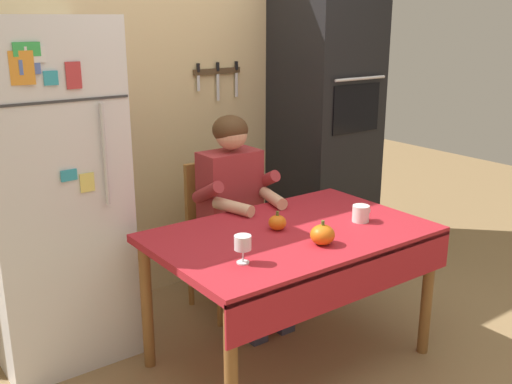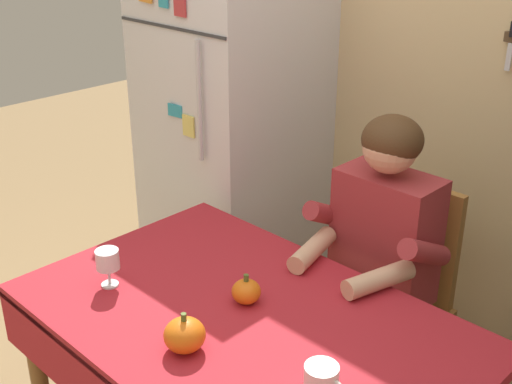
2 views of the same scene
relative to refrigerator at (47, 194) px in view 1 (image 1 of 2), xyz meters
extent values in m
plane|color=#93754C|center=(0.95, -0.96, -0.90)|extent=(10.00, 10.00, 0.00)
cube|color=#D1B784|center=(1.00, 0.39, 0.40)|extent=(3.70, 0.10, 2.60)
cube|color=#4C3823|center=(1.28, 0.33, 0.54)|extent=(0.36, 0.02, 0.04)
cube|color=silver|center=(1.13, 0.32, 0.47)|extent=(0.02, 0.01, 0.10)
cube|color=black|center=(1.13, 0.32, 0.57)|extent=(0.02, 0.01, 0.06)
cube|color=silver|center=(1.28, 0.32, 0.43)|extent=(0.02, 0.01, 0.18)
cube|color=black|center=(1.28, 0.32, 0.57)|extent=(0.02, 0.01, 0.06)
cube|color=silver|center=(1.43, 0.32, 0.44)|extent=(0.02, 0.01, 0.16)
cube|color=black|center=(1.43, 0.32, 0.57)|extent=(0.02, 0.01, 0.06)
cube|color=silver|center=(0.00, 0.00, 0.00)|extent=(0.68, 0.68, 1.80)
cylinder|color=silver|center=(0.19, -0.36, 0.25)|extent=(0.02, 0.02, 0.50)
cube|color=#333335|center=(0.00, -0.34, 0.52)|extent=(0.67, 0.01, 0.01)
cube|color=teal|center=(0.01, -0.35, 0.17)|extent=(0.08, 0.02, 0.05)
cube|color=#E5D666|center=(0.09, -0.35, 0.12)|extent=(0.07, 0.01, 0.09)
cube|color=green|center=(-0.12, -0.35, 0.75)|extent=(0.12, 0.01, 0.06)
cube|color=silver|center=(-0.09, -0.35, 0.73)|extent=(0.09, 0.01, 0.07)
cube|color=#B73338|center=(0.07, -0.35, 0.63)|extent=(0.07, 0.01, 0.12)
cube|color=#4C66B7|center=(-0.12, -0.35, 0.68)|extent=(0.09, 0.01, 0.06)
cube|color=orange|center=(-0.15, -0.35, 0.68)|extent=(0.10, 0.02, 0.15)
cube|color=teal|center=(-0.03, -0.35, 0.63)|extent=(0.06, 0.01, 0.06)
cube|color=black|center=(2.00, 0.04, 0.15)|extent=(0.60, 0.60, 2.10)
cube|color=black|center=(2.00, -0.26, 0.30)|extent=(0.42, 0.01, 0.32)
cylinder|color=silver|center=(2.00, -0.29, 0.50)|extent=(0.45, 0.02, 0.02)
cylinder|color=brown|center=(0.31, -1.25, -0.55)|extent=(0.06, 0.06, 0.70)
cylinder|color=brown|center=(0.31, -0.47, -0.55)|extent=(0.06, 0.06, 0.70)
cylinder|color=brown|center=(1.59, -1.25, -0.55)|extent=(0.06, 0.06, 0.70)
cylinder|color=brown|center=(1.59, -0.47, -0.55)|extent=(0.06, 0.06, 0.70)
cube|color=#A81E28|center=(0.95, -0.86, -0.18)|extent=(1.40, 0.90, 0.04)
cube|color=#A81E28|center=(0.95, -1.30, -0.28)|extent=(1.40, 0.01, 0.20)
cube|color=#9E6B33|center=(1.01, -0.17, -0.47)|extent=(0.40, 0.40, 0.04)
cube|color=#9E6B33|center=(1.01, 0.01, -0.21)|extent=(0.36, 0.04, 0.48)
cylinder|color=#9E6B33|center=(0.84, -0.34, -0.69)|extent=(0.04, 0.04, 0.41)
cylinder|color=#9E6B33|center=(0.84, 0.00, -0.69)|extent=(0.04, 0.04, 0.41)
cylinder|color=#9E6B33|center=(1.18, -0.34, -0.69)|extent=(0.04, 0.04, 0.41)
cylinder|color=#9E6B33|center=(1.18, 0.00, -0.69)|extent=(0.04, 0.04, 0.41)
cube|color=#38384C|center=(0.91, -0.55, -0.86)|extent=(0.10, 0.22, 0.08)
cube|color=#38384C|center=(1.11, -0.55, -0.86)|extent=(0.10, 0.22, 0.08)
cylinder|color=#38384C|center=(0.91, -0.49, -0.67)|extent=(0.09, 0.09, 0.38)
cylinder|color=#38384C|center=(1.11, -0.49, -0.67)|extent=(0.09, 0.09, 0.38)
cube|color=#38384C|center=(0.92, -0.33, -0.40)|extent=(0.12, 0.40, 0.11)
cube|color=#38384C|center=(1.10, -0.33, -0.40)|extent=(0.12, 0.40, 0.11)
cube|color=#9E2D33|center=(1.01, -0.21, -0.11)|extent=(0.36, 0.20, 0.48)
cylinder|color=#9E2D33|center=(0.81, -0.28, -0.07)|extent=(0.07, 0.26, 0.18)
cylinder|color=#9E2D33|center=(1.21, -0.28, -0.07)|extent=(0.07, 0.26, 0.18)
cylinder|color=#D8A884|center=(0.87, -0.45, -0.13)|extent=(0.13, 0.27, 0.07)
cylinder|color=#D8A884|center=(1.15, -0.45, -0.13)|extent=(0.13, 0.27, 0.07)
sphere|color=#D8A884|center=(1.01, -0.23, 0.24)|extent=(0.19, 0.19, 0.19)
ellipsoid|color=#472D19|center=(1.01, -0.22, 0.26)|extent=(0.21, 0.21, 0.17)
cylinder|color=white|center=(1.34, -0.97, -0.12)|extent=(0.09, 0.09, 0.09)
torus|color=white|center=(1.39, -0.97, -0.11)|extent=(0.05, 0.01, 0.05)
cylinder|color=white|center=(0.51, -1.05, -0.16)|extent=(0.06, 0.06, 0.01)
cylinder|color=white|center=(0.51, -1.05, -0.13)|extent=(0.01, 0.01, 0.06)
cylinder|color=white|center=(0.51, -1.05, -0.06)|extent=(0.08, 0.08, 0.07)
ellipsoid|color=orange|center=(0.90, -0.81, -0.12)|extent=(0.09, 0.09, 0.08)
cylinder|color=#4C6023|center=(0.90, -0.81, -0.07)|extent=(0.02, 0.02, 0.02)
ellipsoid|color=orange|center=(0.95, -1.09, -0.11)|extent=(0.12, 0.12, 0.10)
cylinder|color=#4C6023|center=(0.95, -1.09, -0.05)|extent=(0.02, 0.02, 0.02)
camera|label=1|loc=(-0.88, -3.04, 0.89)|focal=41.53mm
camera|label=2|loc=(2.16, -2.04, 1.01)|focal=46.52mm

